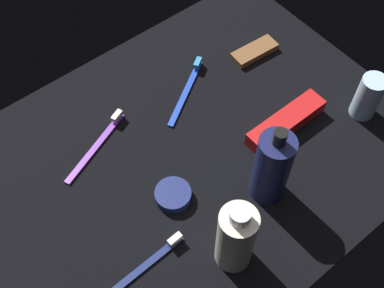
{
  "coord_description": "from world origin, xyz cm",
  "views": [
    {
      "loc": [
        -31.29,
        -39.04,
        79.66
      ],
      "look_at": [
        0.0,
        0.0,
        3.0
      ],
      "focal_mm": 46.27,
      "sensor_mm": 36.0,
      "label": 1
    }
  ],
  "objects_px": {
    "toothbrush_purple": "(99,142)",
    "snack_bar_brown": "(254,51)",
    "cream_tin_left": "(173,195)",
    "deodorant_stick": "(368,97)",
    "toothbrush_navy": "(145,265)",
    "lotion_bottle": "(272,167)",
    "toothpaste_box_red": "(286,122)",
    "bodywash_bottle": "(236,238)",
    "toothbrush_blue": "(188,88)"
  },
  "relations": [
    {
      "from": "toothbrush_blue",
      "to": "toothbrush_navy",
      "type": "distance_m",
      "value": 0.38
    },
    {
      "from": "toothpaste_box_red",
      "to": "snack_bar_brown",
      "type": "height_order",
      "value": "toothpaste_box_red"
    },
    {
      "from": "lotion_bottle",
      "to": "toothpaste_box_red",
      "type": "height_order",
      "value": "lotion_bottle"
    },
    {
      "from": "bodywash_bottle",
      "to": "toothbrush_purple",
      "type": "distance_m",
      "value": 0.34
    },
    {
      "from": "toothbrush_navy",
      "to": "cream_tin_left",
      "type": "relative_size",
      "value": 2.74
    },
    {
      "from": "toothbrush_purple",
      "to": "toothpaste_box_red",
      "type": "relative_size",
      "value": 0.98
    },
    {
      "from": "toothbrush_navy",
      "to": "bodywash_bottle",
      "type": "bearing_deg",
      "value": -31.37
    },
    {
      "from": "toothpaste_box_red",
      "to": "snack_bar_brown",
      "type": "xyz_separation_m",
      "value": [
        0.09,
        0.18,
        -0.01
      ]
    },
    {
      "from": "toothbrush_navy",
      "to": "deodorant_stick",
      "type": "bearing_deg",
      "value": -1.27
    },
    {
      "from": "toothbrush_blue",
      "to": "cream_tin_left",
      "type": "bearing_deg",
      "value": -134.32
    },
    {
      "from": "toothbrush_purple",
      "to": "snack_bar_brown",
      "type": "relative_size",
      "value": 1.65
    },
    {
      "from": "lotion_bottle",
      "to": "cream_tin_left",
      "type": "distance_m",
      "value": 0.18
    },
    {
      "from": "snack_bar_brown",
      "to": "cream_tin_left",
      "type": "relative_size",
      "value": 1.58
    },
    {
      "from": "toothbrush_purple",
      "to": "toothpaste_box_red",
      "type": "distance_m",
      "value": 0.36
    },
    {
      "from": "toothbrush_purple",
      "to": "deodorant_stick",
      "type": "bearing_deg",
      "value": -30.36
    },
    {
      "from": "cream_tin_left",
      "to": "toothpaste_box_red",
      "type": "bearing_deg",
      "value": -3.24
    },
    {
      "from": "lotion_bottle",
      "to": "toothpaste_box_red",
      "type": "distance_m",
      "value": 0.16
    },
    {
      "from": "deodorant_stick",
      "to": "toothpaste_box_red",
      "type": "distance_m",
      "value": 0.16
    },
    {
      "from": "toothbrush_blue",
      "to": "toothbrush_navy",
      "type": "height_order",
      "value": "same"
    },
    {
      "from": "toothbrush_blue",
      "to": "toothpaste_box_red",
      "type": "height_order",
      "value": "toothpaste_box_red"
    },
    {
      "from": "toothpaste_box_red",
      "to": "toothbrush_navy",
      "type": "bearing_deg",
      "value": -171.85
    },
    {
      "from": "lotion_bottle",
      "to": "deodorant_stick",
      "type": "xyz_separation_m",
      "value": [
        0.27,
        0.01,
        -0.03
      ]
    },
    {
      "from": "lotion_bottle",
      "to": "toothbrush_purple",
      "type": "relative_size",
      "value": 1.07
    },
    {
      "from": "toothbrush_blue",
      "to": "snack_bar_brown",
      "type": "xyz_separation_m",
      "value": [
        0.18,
        -0.01,
        0.0
      ]
    },
    {
      "from": "deodorant_stick",
      "to": "cream_tin_left",
      "type": "xyz_separation_m",
      "value": [
        -0.41,
        0.08,
        -0.04
      ]
    },
    {
      "from": "lotion_bottle",
      "to": "toothbrush_blue",
      "type": "distance_m",
      "value": 0.28
    },
    {
      "from": "deodorant_stick",
      "to": "toothbrush_navy",
      "type": "bearing_deg",
      "value": 178.73
    },
    {
      "from": "lotion_bottle",
      "to": "toothbrush_blue",
      "type": "relative_size",
      "value": 1.15
    },
    {
      "from": "toothpaste_box_red",
      "to": "bodywash_bottle",
      "type": "bearing_deg",
      "value": -152.75
    },
    {
      "from": "bodywash_bottle",
      "to": "toothbrush_blue",
      "type": "bearing_deg",
      "value": 63.4
    },
    {
      "from": "snack_bar_brown",
      "to": "bodywash_bottle",
      "type": "bearing_deg",
      "value": -132.9
    },
    {
      "from": "toothbrush_purple",
      "to": "toothbrush_navy",
      "type": "distance_m",
      "value": 0.26
    },
    {
      "from": "toothbrush_navy",
      "to": "cream_tin_left",
      "type": "distance_m",
      "value": 0.14
    },
    {
      "from": "toothbrush_purple",
      "to": "cream_tin_left",
      "type": "height_order",
      "value": "toothbrush_purple"
    },
    {
      "from": "bodywash_bottle",
      "to": "toothpaste_box_red",
      "type": "bearing_deg",
      "value": 27.76
    },
    {
      "from": "deodorant_stick",
      "to": "toothbrush_navy",
      "type": "distance_m",
      "value": 0.53
    },
    {
      "from": "toothbrush_purple",
      "to": "bodywash_bottle",
      "type": "bearing_deg",
      "value": -80.99
    },
    {
      "from": "lotion_bottle",
      "to": "toothbrush_purple",
      "type": "bearing_deg",
      "value": 123.69
    },
    {
      "from": "toothbrush_purple",
      "to": "toothbrush_navy",
      "type": "relative_size",
      "value": 0.95
    },
    {
      "from": "bodywash_bottle",
      "to": "cream_tin_left",
      "type": "distance_m",
      "value": 0.16
    },
    {
      "from": "deodorant_stick",
      "to": "toothpaste_box_red",
      "type": "height_order",
      "value": "deodorant_stick"
    },
    {
      "from": "lotion_bottle",
      "to": "toothbrush_blue",
      "type": "bearing_deg",
      "value": 82.84
    },
    {
      "from": "lotion_bottle",
      "to": "snack_bar_brown",
      "type": "distance_m",
      "value": 0.34
    },
    {
      "from": "toothpaste_box_red",
      "to": "lotion_bottle",
      "type": "bearing_deg",
      "value": -148.32
    },
    {
      "from": "bodywash_bottle",
      "to": "toothpaste_box_red",
      "type": "distance_m",
      "value": 0.29
    },
    {
      "from": "cream_tin_left",
      "to": "toothbrush_blue",
      "type": "bearing_deg",
      "value": 45.68
    },
    {
      "from": "toothbrush_blue",
      "to": "snack_bar_brown",
      "type": "distance_m",
      "value": 0.18
    },
    {
      "from": "bodywash_bottle",
      "to": "toothbrush_purple",
      "type": "relative_size",
      "value": 0.99
    },
    {
      "from": "deodorant_stick",
      "to": "toothbrush_purple",
      "type": "bearing_deg",
      "value": 149.64
    },
    {
      "from": "lotion_bottle",
      "to": "cream_tin_left",
      "type": "bearing_deg",
      "value": 146.61
    }
  ]
}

